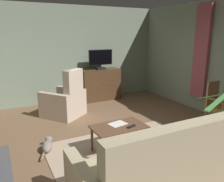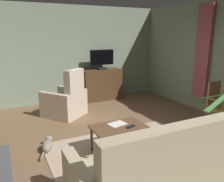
# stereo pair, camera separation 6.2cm
# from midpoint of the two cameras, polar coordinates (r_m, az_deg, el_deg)

# --- Properties ---
(ground_plane) EXTENTS (6.22, 7.18, 0.04)m
(ground_plane) POSITION_cam_midpoint_polar(r_m,az_deg,el_deg) (4.36, 3.53, -13.70)
(ground_plane) COLOR brown
(wall_back) EXTENTS (6.22, 0.10, 2.80)m
(wall_back) POSITION_cam_midpoint_polar(r_m,az_deg,el_deg) (6.98, -10.15, 8.95)
(wall_back) COLOR gray
(wall_back) RESTS_ON ground_plane
(curtain_panel_far) EXTENTS (0.10, 0.44, 2.36)m
(curtain_panel_far) POSITION_cam_midpoint_polar(r_m,az_deg,el_deg) (6.32, 21.98, 8.90)
(curtain_panel_far) COLOR #A34C56
(rug_central) EXTENTS (2.67, 1.90, 0.01)m
(rug_central) POSITION_cam_midpoint_polar(r_m,az_deg,el_deg) (4.15, 4.50, -14.85)
(rug_central) COLOR tan
(rug_central) RESTS_ON ground_plane
(tv_cabinet) EXTENTS (1.20, 0.52, 0.95)m
(tv_cabinet) POSITION_cam_midpoint_polar(r_m,az_deg,el_deg) (7.09, -2.36, 1.47)
(tv_cabinet) COLOR #352315
(tv_cabinet) RESTS_ON ground_plane
(television) EXTENTS (0.74, 0.20, 0.59)m
(television) POSITION_cam_midpoint_polar(r_m,az_deg,el_deg) (6.90, -2.25, 7.98)
(television) COLOR black
(television) RESTS_ON tv_cabinet
(coffee_table) EXTENTS (0.92, 0.56, 0.48)m
(coffee_table) POSITION_cam_midpoint_polar(r_m,az_deg,el_deg) (3.98, 2.08, -9.51)
(coffee_table) COLOR brown
(coffee_table) RESTS_ON ground_plane
(tv_remote) EXTENTS (0.18, 0.09, 0.02)m
(tv_remote) POSITION_cam_midpoint_polar(r_m,az_deg,el_deg) (3.92, 5.17, -8.81)
(tv_remote) COLOR black
(tv_remote) RESTS_ON coffee_table
(folded_newspaper) EXTENTS (0.34, 0.27, 0.01)m
(folded_newspaper) POSITION_cam_midpoint_polar(r_m,az_deg,el_deg) (4.04, 1.80, -8.19)
(folded_newspaper) COLOR silver
(folded_newspaper) RESTS_ON coffee_table
(sofa_floral) EXTENTS (2.18, 0.92, 1.03)m
(sofa_floral) POSITION_cam_midpoint_polar(r_m,az_deg,el_deg) (3.15, 11.93, -18.55)
(sofa_floral) COLOR tan
(sofa_floral) RESTS_ON ground_plane
(armchair_angled_to_table) EXTENTS (1.17, 1.18, 1.21)m
(armchair_angled_to_table) POSITION_cam_midpoint_polar(r_m,az_deg,el_deg) (5.79, -11.14, -2.66)
(armchair_angled_to_table) COLOR #C6B29E
(armchair_angled_to_table) RESTS_ON ground_plane
(side_chair_beside_plant) EXTENTS (0.45, 0.47, 1.01)m
(side_chair_beside_plant) POSITION_cam_midpoint_polar(r_m,az_deg,el_deg) (5.44, 25.20, -3.09)
(side_chair_beside_plant) COLOR olive
(side_chair_beside_plant) RESTS_ON ground_plane
(potted_plant_on_hearth_side) EXTENTS (0.95, 0.90, 1.06)m
(potted_plant_on_hearth_side) POSITION_cam_midpoint_polar(r_m,az_deg,el_deg) (4.38, 25.70, -10.30)
(potted_plant_on_hearth_side) COLOR #99664C
(potted_plant_on_hearth_side) RESTS_ON ground_plane
(cat) EXTENTS (0.32, 0.61, 0.20)m
(cat) POSITION_cam_midpoint_polar(r_m,az_deg,el_deg) (4.31, -15.42, -12.81)
(cat) COLOR gray
(cat) RESTS_ON ground_plane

